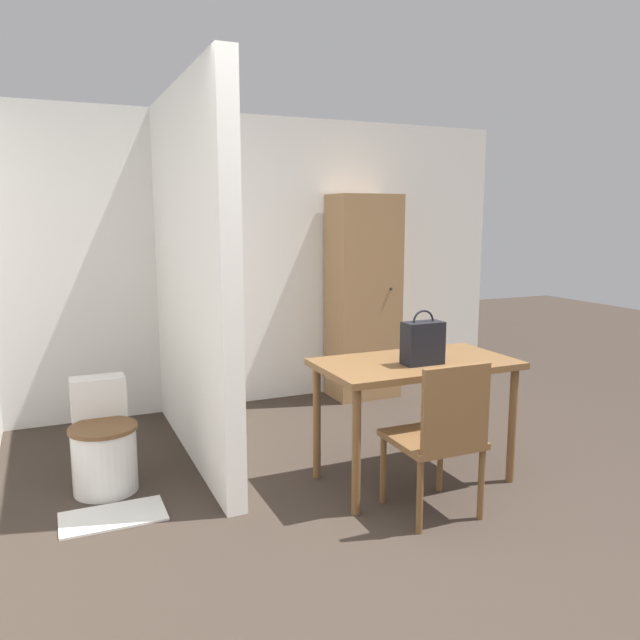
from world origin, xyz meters
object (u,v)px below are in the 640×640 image
object	(u,v)px
dining_table	(415,375)
wooden_chair	(440,434)
toilet	(103,445)
wooden_cabinet	(363,297)
handbag	(423,342)

from	to	relation	value
dining_table	wooden_chair	world-z (taller)	wooden_chair
toilet	wooden_cabinet	bearing A→B (deg)	25.67
wooden_chair	toilet	world-z (taller)	wooden_chair
toilet	wooden_cabinet	world-z (taller)	wooden_cabinet
dining_table	toilet	world-z (taller)	dining_table
dining_table	wooden_chair	distance (m)	0.54
dining_table	wooden_chair	size ratio (longest dim) A/B	1.36
handbag	wooden_chair	bearing A→B (deg)	-107.99
dining_table	wooden_cabinet	distance (m)	1.92
toilet	handbag	distance (m)	2.04
dining_table	handbag	bearing A→B (deg)	-96.91
dining_table	handbag	distance (m)	0.24
handbag	dining_table	bearing A→B (deg)	83.09
wooden_chair	wooden_cabinet	size ratio (longest dim) A/B	0.48
dining_table	toilet	size ratio (longest dim) A/B	1.86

